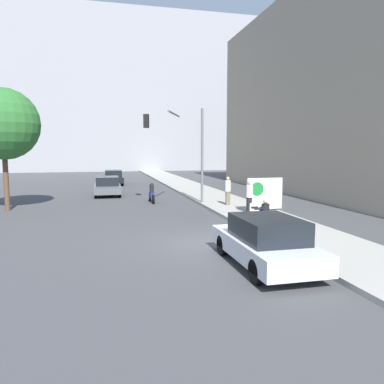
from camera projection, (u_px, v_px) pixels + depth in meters
ground_plane at (209, 243)px, 13.65m from camera, size 160.00×160.00×0.00m
sidewalk_curb at (202, 193)px, 29.01m from camera, size 3.41×90.00×0.16m
building_backdrop_far at (110, 95)px, 63.00m from camera, size 52.00×12.00×25.32m
building_backdrop_right at (365, 92)px, 26.83m from camera, size 10.00×32.00×14.97m
seated_protester at (266, 212)px, 15.74m from camera, size 0.94×0.77×1.18m
jogger_on_sidewalk at (249, 197)px, 19.22m from camera, size 0.34×0.34×1.65m
pedestrian_behind at (228, 191)px, 21.94m from camera, size 0.34×0.34×1.67m
protest_banner at (264, 193)px, 19.83m from camera, size 2.07×0.06×1.76m
traffic_light_pole at (181, 139)px, 22.91m from camera, size 3.52×3.28×5.72m
parked_car_curbside at (266, 242)px, 10.90m from camera, size 1.89×4.41×1.47m
car_on_road_nearest at (107, 186)px, 27.83m from camera, size 1.88×4.23×1.43m
car_on_road_midblock at (113, 177)px, 36.61m from camera, size 1.81×4.51×1.42m
motorcycle_on_road at (152, 194)px, 24.26m from camera, size 0.28×2.24×1.26m
street_tree_near_curb at (3, 124)px, 20.46m from camera, size 3.93×3.93×6.77m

